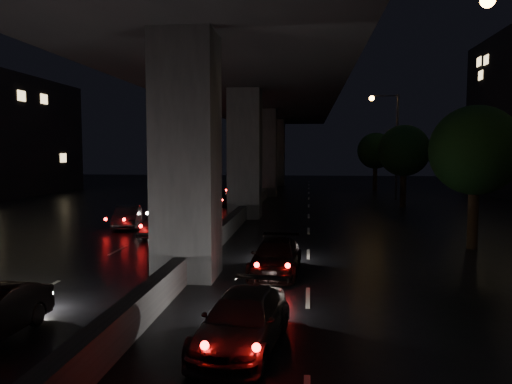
# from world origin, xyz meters

# --- Properties ---
(ground) EXTENTS (120.00, 120.00, 0.00)m
(ground) POSITION_xyz_m (0.00, 0.00, 0.00)
(ground) COLOR black
(ground) RESTS_ON ground
(viaduct) EXTENTS (12.00, 80.00, 10.50)m
(viaduct) POSITION_xyz_m (0.00, 5.00, 8.34)
(viaduct) COLOR #353538
(viaduct) RESTS_ON ground
(median_barrier) EXTENTS (0.45, 70.00, 0.85)m
(median_barrier) POSITION_xyz_m (0.00, 5.00, 0.42)
(median_barrier) COLOR #353538
(median_barrier) RESTS_ON ground
(tree_b) EXTENTS (3.80, 3.80, 6.12)m
(tree_b) POSITION_xyz_m (11.00, -4.00, 4.20)
(tree_b) COLOR black
(tree_b) RESTS_ON ground
(tree_c) EXTENTS (3.80, 3.80, 6.12)m
(tree_c) POSITION_xyz_m (11.00, 12.00, 4.20)
(tree_c) COLOR black
(tree_c) RESTS_ON ground
(tree_d) EXTENTS (3.80, 3.80, 6.12)m
(tree_d) POSITION_xyz_m (11.00, 28.00, 4.20)
(tree_d) COLOR black
(tree_d) RESTS_ON ground
(streetlight_far) EXTENTS (2.52, 0.44, 9.00)m
(streetlight_far) POSITION_xyz_m (10.97, 18.00, 5.66)
(streetlight_far) COLOR #2D2D33
(streetlight_far) RESTS_ON ground
(car_2) EXTENTS (2.07, 4.07, 1.13)m
(car_2) POSITION_xyz_m (2.62, -15.73, 0.57)
(car_2) COLOR #4C4542
(car_2) RESTS_ON ground
(car_3) EXTENTS (1.78, 4.02, 1.15)m
(car_3) POSITION_xyz_m (2.90, -9.28, 0.57)
(car_3) COLOR black
(car_3) RESTS_ON ground
(car_4) EXTENTS (2.04, 3.76, 1.18)m
(car_4) POSITION_xyz_m (-5.86, 0.09, 0.59)
(car_4) COLOR black
(car_4) RESTS_ON ground
(car_5) EXTENTS (1.55, 3.96, 1.28)m
(car_5) POSITION_xyz_m (-3.09, -2.26, 0.64)
(car_5) COLOR black
(car_5) RESTS_ON ground
(car_6) EXTENTS (1.65, 3.65, 1.22)m
(car_6) POSITION_xyz_m (-5.89, 8.34, 0.61)
(car_6) COLOR black
(car_6) RESTS_ON ground
(car_7) EXTENTS (2.38, 4.46, 1.23)m
(car_7) POSITION_xyz_m (-6.29, 10.63, 0.62)
(car_7) COLOR black
(car_7) RESTS_ON ground
(car_8) EXTENTS (1.95, 3.81, 1.24)m
(car_8) POSITION_xyz_m (-2.62, 10.43, 0.62)
(car_8) COLOR black
(car_8) RESTS_ON ground
(car_9) EXTENTS (1.37, 3.54, 1.15)m
(car_9) POSITION_xyz_m (-2.92, 19.88, 0.57)
(car_9) COLOR #58554C
(car_9) RESTS_ON ground
(car_10) EXTENTS (2.74, 4.68, 1.22)m
(car_10) POSITION_xyz_m (-2.84, 25.48, 0.61)
(car_10) COLOR black
(car_10) RESTS_ON ground
(car_11) EXTENTS (1.78, 3.84, 1.07)m
(car_11) POSITION_xyz_m (-6.22, 24.99, 0.53)
(car_11) COLOR black
(car_11) RESTS_ON ground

